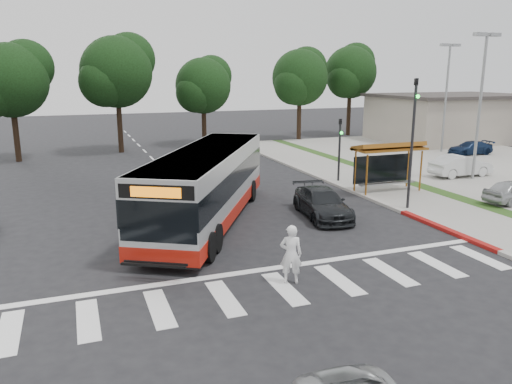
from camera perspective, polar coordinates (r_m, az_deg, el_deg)
name	(u,v)px	position (r m, az deg, el deg)	size (l,w,h in m)	color
ground	(236,241)	(20.66, -2.32, -5.59)	(140.00, 140.00, 0.00)	black
sidewalk_east	(362,181)	(32.26, 11.97, 1.20)	(4.00, 40.00, 0.12)	gray
curb_east	(334,183)	(31.25, 8.86, 0.97)	(0.30, 40.00, 0.15)	#9E9991
curb_east_red	(446,230)	(23.34, 20.88, -4.04)	(0.32, 6.00, 0.15)	maroon
parking_lot	(485,164)	(41.28, 24.72, 2.88)	(18.00, 36.00, 0.10)	gray
commercial_building	(450,119)	(54.45, 21.32, 7.75)	(14.00, 10.00, 4.40)	#9F9586
building_roof_cap	(452,96)	(54.31, 21.53, 10.21)	(14.60, 10.60, 0.30)	#383330
crosswalk_ladder	(284,288)	(16.31, 3.26, -10.93)	(18.00, 2.60, 0.01)	silver
bus_shelter	(388,152)	(29.38, 14.86, 4.41)	(4.20, 1.60, 2.86)	brown
traffic_signal_ne_tall	(413,133)	(25.60, 17.49, 6.42)	(0.18, 0.37, 6.50)	black
traffic_signal_ne_short	(340,143)	(31.55, 9.54, 5.50)	(0.18, 0.37, 4.00)	black
lot_light_front	(482,87)	(34.38, 24.40, 10.89)	(1.90, 0.35, 9.01)	gray
lot_light_mid	(447,83)	(45.81, 21.00, 11.53)	(1.90, 0.35, 9.01)	gray
tree_ne_a	(300,77)	(51.62, 5.08, 13.00)	(6.16, 5.74, 9.30)	black
tree_ne_b	(351,71)	(56.69, 10.78, 13.39)	(6.16, 5.74, 10.02)	black
tree_north_a	(117,71)	(44.84, -15.57, 13.20)	(6.60, 6.15, 10.17)	black
tree_north_b	(204,85)	(48.20, -6.00, 12.09)	(5.72, 5.33, 8.43)	black
tree_north_c	(11,79)	(42.83, -26.19, 11.50)	(6.16, 5.74, 9.30)	black
transit_bus	(207,186)	(22.93, -5.58, 0.63)	(2.81, 12.97, 3.35)	#ADAFB2
pedestrian	(291,254)	(16.37, 4.02, -7.11)	(0.72, 0.47, 1.98)	white
dark_sedan	(322,203)	(24.05, 7.57, -1.26)	(1.90, 4.67, 1.35)	black
parked_car_1	(461,166)	(35.51, 22.36, 2.80)	(1.48, 4.25, 1.40)	silver
parked_car_3	(470,148)	(45.46, 23.29, 4.66)	(1.55, 3.82, 1.11)	#122342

